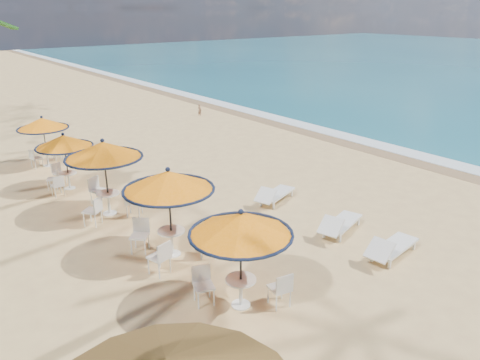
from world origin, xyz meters
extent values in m
plane|color=tan|center=(0.00, 0.00, 0.00)|extent=(160.00, 160.00, 0.00)
cube|color=white|center=(9.30, 10.00, 0.00)|extent=(1.20, 140.00, 0.04)
cube|color=olive|center=(8.40, 10.00, 0.00)|extent=(1.40, 140.00, 0.02)
cylinder|color=black|center=(-4.77, -0.01, 1.20)|extent=(0.05, 0.05, 2.39)
cone|color=orange|center=(-4.77, -0.01, 2.13)|extent=(2.39, 2.39, 0.52)
torus|color=#101932|center=(-4.77, -0.01, 1.89)|extent=(2.39, 2.39, 0.07)
sphere|color=#101932|center=(-4.77, -0.01, 2.43)|extent=(0.12, 0.12, 0.12)
cylinder|color=silver|center=(-4.77, -0.01, 0.71)|extent=(0.73, 0.73, 0.04)
cylinder|color=silver|center=(-4.77, -0.01, 0.36)|extent=(0.08, 0.08, 0.73)
cylinder|color=black|center=(-4.83, 3.12, 1.27)|extent=(0.06, 0.06, 2.54)
cone|color=orange|center=(-4.83, 3.12, 2.26)|extent=(2.54, 2.54, 0.55)
torus|color=#101932|center=(-4.83, 3.12, 2.01)|extent=(2.54, 2.54, 0.08)
sphere|color=#101932|center=(-4.83, 3.12, 2.58)|extent=(0.13, 0.13, 0.13)
cylinder|color=silver|center=(-4.83, 3.12, 0.75)|extent=(0.77, 0.77, 0.04)
cylinder|color=silver|center=(-4.83, 3.12, 0.39)|extent=(0.09, 0.09, 0.77)
cylinder|color=black|center=(-5.10, 6.91, 1.28)|extent=(0.06, 0.06, 2.56)
cone|color=orange|center=(-5.10, 6.91, 2.28)|extent=(2.56, 2.56, 0.56)
torus|color=#101932|center=(-5.10, 6.91, 2.02)|extent=(2.56, 2.56, 0.08)
sphere|color=#101932|center=(-5.10, 6.91, 2.60)|extent=(0.13, 0.13, 0.13)
cylinder|color=silver|center=(-5.10, 6.91, 0.76)|extent=(0.78, 0.78, 0.04)
cylinder|color=silver|center=(-5.10, 6.91, 0.39)|extent=(0.09, 0.09, 0.78)
cylinder|color=black|center=(-5.37, 10.15, 1.08)|extent=(0.05, 0.05, 2.15)
cone|color=orange|center=(-5.37, 10.15, 1.92)|extent=(2.15, 2.15, 0.47)
torus|color=#101932|center=(-5.37, 10.15, 1.70)|extent=(2.15, 2.15, 0.07)
sphere|color=#101932|center=(-5.37, 10.15, 2.19)|extent=(0.11, 0.11, 0.11)
cylinder|color=silver|center=(-5.37, 10.15, 0.64)|extent=(0.65, 0.65, 0.04)
cylinder|color=silver|center=(-5.37, 10.15, 0.33)|extent=(0.07, 0.07, 0.65)
cylinder|color=black|center=(-5.17, 13.53, 1.09)|extent=(0.05, 0.05, 2.18)
cone|color=orange|center=(-5.17, 13.53, 1.94)|extent=(2.18, 2.18, 0.47)
torus|color=#101932|center=(-5.17, 13.53, 1.72)|extent=(2.18, 2.18, 0.07)
sphere|color=#101932|center=(-5.17, 13.53, 2.22)|extent=(0.11, 0.11, 0.11)
cylinder|color=silver|center=(-5.17, 13.53, 0.64)|extent=(0.66, 0.66, 0.04)
cylinder|color=silver|center=(-5.17, 13.53, 0.33)|extent=(0.08, 0.08, 0.66)
cube|color=silver|center=(0.14, -0.79, 0.29)|extent=(1.85, 0.89, 0.07)
cube|color=silver|center=(-0.74, -0.91, 0.52)|extent=(0.68, 0.73, 0.44)
cube|color=silver|center=(0.14, -0.79, 0.13)|extent=(0.06, 0.06, 0.25)
cube|color=silver|center=(0.17, 1.15, 0.29)|extent=(1.88, 1.13, 0.07)
cube|color=silver|center=(-0.67, 0.89, 0.52)|extent=(0.75, 0.79, 0.44)
cube|color=silver|center=(0.17, 1.15, 0.12)|extent=(0.06, 0.06, 0.25)
cube|color=silver|center=(0.20, 4.25, 0.28)|extent=(1.83, 1.17, 0.07)
cube|color=silver|center=(-0.61, 3.96, 0.51)|extent=(0.75, 0.78, 0.43)
cube|color=silver|center=(0.20, 4.25, 0.12)|extent=(0.06, 0.06, 0.24)
imported|color=#855E43|center=(5.87, 18.10, 0.41)|extent=(0.26, 0.34, 0.82)
camera|label=1|loc=(-10.53, -7.42, 6.64)|focal=35.00mm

